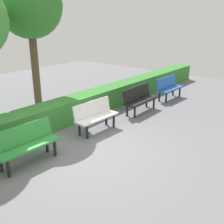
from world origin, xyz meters
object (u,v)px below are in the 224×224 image
Objects in this scene: bench_green at (26,143)px; tree_near at (30,6)px; bench_white at (95,115)px; bench_blue at (169,87)px; bench_black at (139,98)px.

tree_near reaches higher than bench_green.
bench_white is 0.31× the size of tree_near.
bench_blue is 0.31× the size of tree_near.
bench_green is at bearing 49.54° from tree_near.
bench_black is at bearing 0.52° from bench_blue.
bench_green is (6.53, -0.04, 0.00)m from bench_blue.
bench_white is 2.30m from bench_green.
bench_white is (4.23, -0.07, -0.00)m from bench_blue.
bench_white reaches higher than bench_green.
tree_near is (-2.50, -2.94, 2.93)m from bench_green.
tree_near is at bearing -128.95° from bench_green.
bench_green is 0.33× the size of tree_near.
bench_black is (2.05, -0.03, 0.00)m from bench_blue.
bench_white is 4.12m from tree_near.
bench_black is 4.60m from tree_near.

